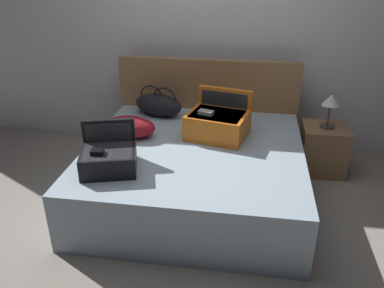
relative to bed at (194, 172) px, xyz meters
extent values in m
plane|color=gray|center=(0.00, -0.40, -0.25)|extent=(12.00, 12.00, 0.00)
cube|color=silver|center=(0.00, 1.25, 1.05)|extent=(8.00, 0.10, 2.60)
cube|color=#99ADBC|center=(0.00, 0.00, 0.00)|extent=(1.88, 1.85, 0.50)
cube|color=olive|center=(0.00, 0.97, 0.27)|extent=(1.92, 0.08, 1.04)
cube|color=#D16619|center=(0.17, 0.24, 0.37)|extent=(0.60, 0.51, 0.23)
cube|color=#28282D|center=(0.17, 0.24, 0.40)|extent=(0.52, 0.44, 0.16)
cube|color=#99999E|center=(0.07, 0.22, 0.50)|extent=(0.15, 0.11, 0.04)
cube|color=#D16619|center=(0.22, 0.46, 0.45)|extent=(0.52, 0.16, 0.40)
cube|color=#28282D|center=(0.21, 0.43, 0.45)|extent=(0.43, 0.11, 0.34)
cube|color=black|center=(-0.60, -0.50, 0.34)|extent=(0.49, 0.45, 0.17)
cube|color=#28282D|center=(-0.60, -0.50, 0.36)|extent=(0.44, 0.39, 0.12)
cube|color=black|center=(-0.66, -0.56, 0.44)|extent=(0.10, 0.09, 0.04)
cube|color=black|center=(-0.65, -0.31, 0.43)|extent=(0.41, 0.15, 0.35)
cube|color=#28282D|center=(-0.64, -0.33, 0.43)|extent=(0.35, 0.11, 0.30)
ellipsoid|color=black|center=(-0.48, 0.70, 0.36)|extent=(0.58, 0.43, 0.22)
torus|color=black|center=(-0.56, 0.73, 0.42)|extent=(0.27, 0.10, 0.28)
torus|color=black|center=(-0.41, 0.68, 0.42)|extent=(0.27, 0.10, 0.28)
ellipsoid|color=gold|center=(0.20, 0.72, 0.34)|extent=(0.45, 0.37, 0.18)
ellipsoid|color=maroon|center=(-0.62, 0.15, 0.34)|extent=(0.52, 0.35, 0.18)
cube|color=olive|center=(1.22, 0.68, -0.01)|extent=(0.44, 0.40, 0.49)
cylinder|color=#3F3833|center=(1.22, 0.68, 0.24)|extent=(0.14, 0.14, 0.02)
cylinder|color=#4C443D|center=(1.22, 0.68, 0.36)|extent=(0.02, 0.02, 0.22)
cone|color=white|center=(1.22, 0.68, 0.52)|extent=(0.17, 0.17, 0.11)
camera|label=1|loc=(0.45, -3.05, 1.79)|focal=36.88mm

